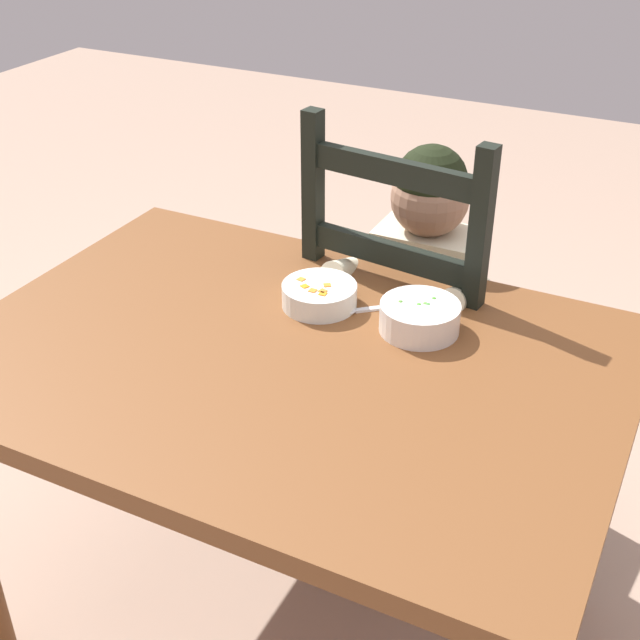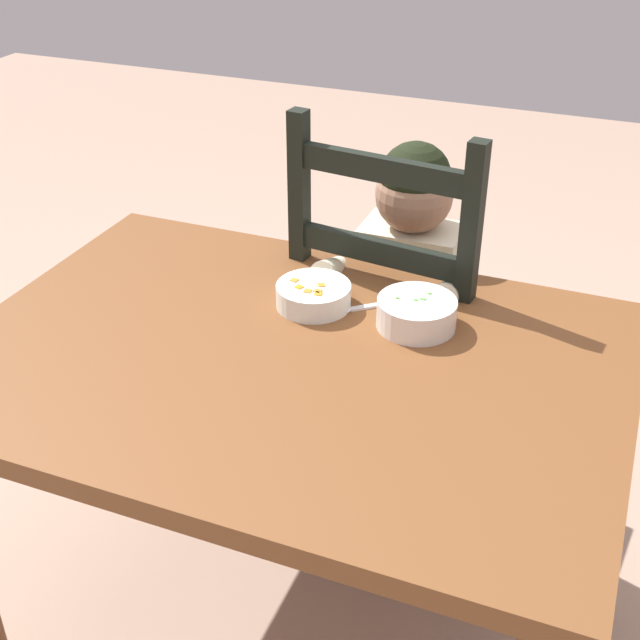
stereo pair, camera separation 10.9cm
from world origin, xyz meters
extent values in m
plane|color=tan|center=(0.00, 0.00, 0.00)|extent=(8.00, 8.00, 0.00)
cube|color=brown|center=(0.00, 0.00, 0.71)|extent=(1.21, 0.85, 0.04)
cylinder|color=brown|center=(-0.53, 0.35, 0.34)|extent=(0.07, 0.07, 0.69)
cylinder|color=brown|center=(0.53, 0.35, 0.34)|extent=(0.07, 0.07, 0.69)
cube|color=black|center=(0.08, 0.53, 0.45)|extent=(0.47, 0.47, 0.02)
cube|color=black|center=(0.29, 0.69, 0.22)|extent=(0.04, 0.04, 0.44)
cube|color=black|center=(-0.08, 0.74, 0.22)|extent=(0.04, 0.04, 0.44)
cube|color=black|center=(0.25, 0.32, 0.22)|extent=(0.04, 0.04, 0.44)
cube|color=black|center=(-0.13, 0.36, 0.22)|extent=(0.04, 0.04, 0.44)
cube|color=black|center=(0.25, 0.32, 0.76)|extent=(0.04, 0.04, 0.60)
cube|color=black|center=(-0.13, 0.36, 0.76)|extent=(0.04, 0.04, 0.60)
cube|color=black|center=(0.06, 0.34, 0.96)|extent=(0.36, 0.07, 0.05)
cube|color=black|center=(0.06, 0.34, 0.79)|extent=(0.36, 0.07, 0.05)
cube|color=beige|center=(0.08, 0.50, 0.62)|extent=(0.22, 0.14, 0.32)
sphere|color=#A3775C|center=(0.08, 0.50, 0.85)|extent=(0.17, 0.17, 0.17)
sphere|color=black|center=(0.08, 0.50, 0.89)|extent=(0.16, 0.16, 0.16)
cylinder|color=#3F4C72|center=(0.03, 0.38, 0.23)|extent=(0.07, 0.07, 0.46)
cylinder|color=#3F4C72|center=(0.14, 0.38, 0.23)|extent=(0.07, 0.07, 0.46)
cylinder|color=beige|center=(-0.05, 0.40, 0.70)|extent=(0.06, 0.24, 0.13)
cylinder|color=beige|center=(0.21, 0.40, 0.70)|extent=(0.06, 0.24, 0.13)
cylinder|color=white|center=(0.19, 0.18, 0.75)|extent=(0.15, 0.15, 0.06)
cylinder|color=white|center=(0.19, 0.18, 0.73)|extent=(0.07, 0.07, 0.01)
cylinder|color=#529A3C|center=(0.19, 0.18, 0.76)|extent=(0.12, 0.12, 0.03)
sphere|color=#489730|center=(0.20, 0.21, 0.78)|extent=(0.01, 0.01, 0.01)
sphere|color=green|center=(0.18, 0.18, 0.78)|extent=(0.01, 0.01, 0.01)
sphere|color=#599D3B|center=(0.19, 0.18, 0.78)|extent=(0.01, 0.01, 0.01)
sphere|color=#529135|center=(0.15, 0.17, 0.78)|extent=(0.01, 0.01, 0.01)
sphere|color=#4F9E46|center=(0.20, 0.18, 0.78)|extent=(0.01, 0.01, 0.01)
cylinder|color=white|center=(-0.02, 0.18, 0.75)|extent=(0.15, 0.15, 0.05)
cylinder|color=white|center=(-0.02, 0.18, 0.73)|extent=(0.07, 0.07, 0.01)
cylinder|color=orange|center=(-0.02, 0.18, 0.76)|extent=(0.12, 0.12, 0.03)
cube|color=orange|center=(-0.01, 0.18, 0.77)|extent=(0.02, 0.02, 0.01)
cube|color=orange|center=(-0.04, 0.16, 0.77)|extent=(0.02, 0.02, 0.01)
cube|color=orange|center=(-0.01, 0.16, 0.77)|extent=(0.02, 0.02, 0.01)
cube|color=orange|center=(-0.06, 0.18, 0.77)|extent=(0.02, 0.02, 0.01)
cube|color=orange|center=(0.00, 0.15, 0.77)|extent=(0.01, 0.01, 0.01)
cube|color=orange|center=(-0.02, 0.15, 0.77)|extent=(0.01, 0.01, 0.01)
cube|color=silver|center=(0.09, 0.22, 0.73)|extent=(0.08, 0.07, 0.00)
ellipsoid|color=silver|center=(0.04, 0.17, 0.73)|extent=(0.05, 0.05, 0.01)
camera|label=1|loc=(0.63, -1.12, 1.57)|focal=47.79mm
camera|label=2|loc=(0.53, -1.17, 1.57)|focal=47.79mm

